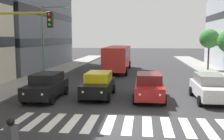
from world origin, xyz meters
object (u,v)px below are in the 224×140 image
object	(u,v)px
car_0	(210,87)
car_1	(149,86)
bus_behind_traffic	(118,56)
street_lamp_right	(47,35)
street_tree_3	(209,39)
traffic_light_gantry	(2,46)
car_3	(46,86)
car_2	(98,84)

from	to	relation	value
car_0	car_1	xyz separation A→B (m)	(3.90, 0.09, 0.00)
bus_behind_traffic	street_lamp_right	distance (m)	10.13
street_tree_3	traffic_light_gantry	bearing A→B (deg)	53.35
car_0	car_3	size ratio (longest dim) A/B	1.00
bus_behind_traffic	traffic_light_gantry	bearing A→B (deg)	77.39
car_1	street_lamp_right	distance (m)	11.82
car_3	bus_behind_traffic	size ratio (longest dim) A/B	0.42
car_0	car_2	bearing A→B (deg)	-1.50
car_1	traffic_light_gantry	distance (m)	9.26
bus_behind_traffic	street_lamp_right	xyz separation A→B (m)	(5.86, 7.88, 2.47)
car_3	bus_behind_traffic	bearing A→B (deg)	-102.61
traffic_light_gantry	street_lamp_right	world-z (taller)	street_lamp_right
car_1	car_2	xyz separation A→B (m)	(3.45, -0.28, 0.00)
car_0	car_1	size ratio (longest dim) A/B	1.00
car_0	traffic_light_gantry	xyz separation A→B (m)	(11.54, 4.53, 2.78)
car_3	street_tree_3	bearing A→B (deg)	-130.78
car_1	car_0	bearing A→B (deg)	-178.71
car_1	street_tree_3	xyz separation A→B (m)	(-7.53, -15.95, 3.05)
car_1	street_lamp_right	bearing A→B (deg)	-34.60
car_1	bus_behind_traffic	distance (m)	14.74
bus_behind_traffic	street_lamp_right	world-z (taller)	street_lamp_right
street_lamp_right	car_0	bearing A→B (deg)	154.37
car_0	bus_behind_traffic	world-z (taller)	bus_behind_traffic
car_1	traffic_light_gantry	size ratio (longest dim) A/B	0.81
car_2	traffic_light_gantry	xyz separation A→B (m)	(4.19, 4.72, 2.78)
car_0	street_lamp_right	xyz separation A→B (m)	(13.20, -6.33, 3.45)
car_3	bus_behind_traffic	xyz separation A→B (m)	(-3.35, -14.96, 0.97)
car_3	car_0	bearing A→B (deg)	-176.00
street_lamp_right	street_tree_3	world-z (taller)	street_lamp_right
street_lamp_right	street_tree_3	size ratio (longest dim) A/B	1.38
car_1	street_lamp_right	world-z (taller)	street_lamp_right
traffic_light_gantry	street_lamp_right	size ratio (longest dim) A/B	0.80
car_0	car_2	size ratio (longest dim) A/B	1.00
car_1	traffic_light_gantry	world-z (taller)	traffic_light_gantry
car_0	street_tree_3	xyz separation A→B (m)	(-3.63, -15.86, 3.05)
street_lamp_right	car_3	bearing A→B (deg)	109.55
car_2	street_tree_3	bearing A→B (deg)	-125.01
car_3	traffic_light_gantry	distance (m)	4.77
car_1	bus_behind_traffic	size ratio (longest dim) A/B	0.42
car_0	street_tree_3	bearing A→B (deg)	-102.91
street_lamp_right	car_2	bearing A→B (deg)	133.66
car_1	car_3	xyz separation A→B (m)	(6.79, 0.66, 0.00)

